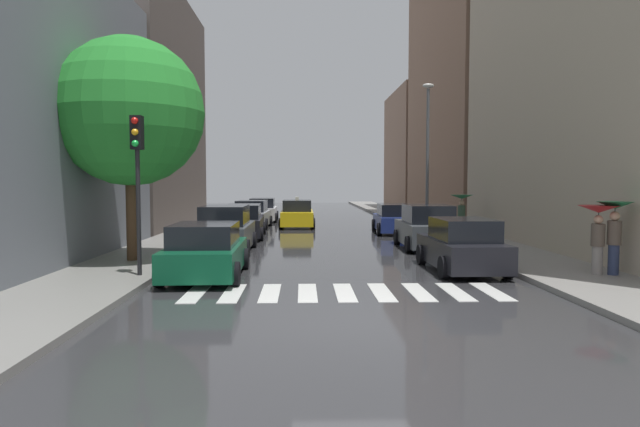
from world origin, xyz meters
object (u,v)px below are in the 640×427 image
parked_car_left_fourth (252,215)px  parked_car_right_nearest (462,246)px  pedestrian_foreground (615,223)px  pedestrian_near_tree (462,205)px  street_tree_left (130,112)px  parked_car_right_second (427,228)px  parked_car_left_nearest (206,252)px  taxi_midroad (297,214)px  parked_car_left_fifth (263,210)px  traffic_light_left_corner (137,159)px  pedestrian_by_kerb (598,223)px  parked_car_left_third (244,222)px  parked_car_right_third (394,219)px  parked_car_left_second (226,231)px  lamp_post_right (428,147)px

parked_car_left_fourth → parked_car_right_nearest: bearing=-151.3°
pedestrian_foreground → pedestrian_near_tree: pedestrian_foreground is taller
street_tree_left → parked_car_right_second: bearing=20.5°
parked_car_left_nearest → taxi_midroad: size_ratio=0.93×
parked_car_left_fifth → traffic_light_left_corner: traffic_light_left_corner is taller
parked_car_left_nearest → pedestrian_by_kerb: (10.79, -0.68, 0.84)m
parked_car_left_third → traffic_light_left_corner: traffic_light_left_corner is taller
parked_car_right_third → parked_car_left_fifth: bearing=42.4°
parked_car_right_nearest → pedestrian_foreground: 4.11m
parked_car_left_second → parked_car_left_nearest: bearing=-177.7°
parked_car_left_fourth → parked_car_right_nearest: 17.29m
parked_car_left_fourth → street_tree_left: street_tree_left is taller
parked_car_right_nearest → pedestrian_foreground: (3.68, -1.64, 0.82)m
pedestrian_near_tree → lamp_post_right: size_ratio=0.25×
taxi_midroad → pedestrian_by_kerb: pedestrian_by_kerb is taller
parked_car_left_second → parked_car_right_second: size_ratio=1.02×
parked_car_left_fourth → traffic_light_left_corner: (-1.48, -16.74, 2.53)m
lamp_post_right → parked_car_left_third: bearing=-166.8°
parked_car_left_second → pedestrian_near_tree: pedestrian_near_tree is taller
parked_car_left_second → parked_car_right_nearest: parked_car_left_second is taller
parked_car_left_nearest → parked_car_left_fourth: bearing=-0.2°
parked_car_left_fourth → pedestrian_by_kerb: bearing=-144.9°
parked_car_left_nearest → taxi_midroad: bearing=-9.1°
parked_car_left_nearest → parked_car_right_second: size_ratio=0.99×
parked_car_right_third → traffic_light_left_corner: (-9.23, -13.31, 2.56)m
traffic_light_left_corner → parked_car_left_fifth: bearing=85.6°
parked_car_right_third → street_tree_left: size_ratio=0.61×
street_tree_left → pedestrian_by_kerb: bearing=-13.0°
parked_car_right_nearest → pedestrian_near_tree: bearing=-17.3°
street_tree_left → lamp_post_right: bearing=41.2°
parked_car_left_nearest → pedestrian_by_kerb: size_ratio=2.25×
parked_car_left_fifth → parked_car_right_second: 17.22m
street_tree_left → parked_car_left_nearest: bearing=-41.2°
parked_car_right_third → pedestrian_near_tree: pedestrian_near_tree is taller
pedestrian_by_kerb → lamp_post_right: (-1.51, 13.74, 2.97)m
taxi_midroad → lamp_post_right: (6.90, -3.78, 3.76)m
pedestrian_near_tree → parked_car_left_nearest: bearing=69.3°
pedestrian_by_kerb → lamp_post_right: 14.13m
taxi_midroad → pedestrian_foreground: (8.80, -17.63, 0.80)m
parked_car_right_second → parked_car_left_nearest: bearing=130.6°
pedestrian_near_tree → traffic_light_left_corner: bearing=66.0°
pedestrian_foreground → pedestrian_near_tree: size_ratio=1.04×
parked_car_left_fifth → lamp_post_right: (9.30, -8.71, 3.78)m
parked_car_left_third → parked_car_right_nearest: size_ratio=1.18×
traffic_light_left_corner → pedestrian_by_kerb: bearing=-1.2°
lamp_post_right → parked_car_right_nearest: bearing=-98.3°
taxi_midroad → pedestrian_near_tree: (8.01, -6.25, 0.83)m
pedestrian_by_kerb → lamp_post_right: size_ratio=0.25×
parked_car_left_fourth → pedestrian_near_tree: 12.10m
lamp_post_right → street_tree_left: bearing=-138.8°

